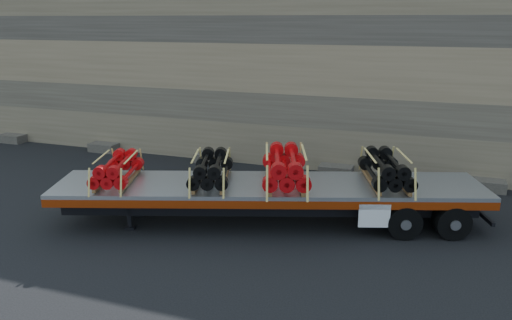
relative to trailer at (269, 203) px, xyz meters
The scene contains 7 objects.
ground 1.25m from the trailer, 163.09° to the left, with size 120.00×120.00×0.00m, color black.
rock_wall 7.50m from the trailer, 98.85° to the left, with size 44.00×3.00×7.00m, color #7A6B54.
trailer is the anchor object (origin of this frame).
bundle_front 4.24m from the trailer, 161.47° to the right, with size 0.99×1.98×0.70m, color red, non-canonical shape.
bundle_midfront 1.83m from the trailer, 161.47° to the right, with size 1.04×2.08×0.74m, color black, non-canonical shape.
bundle_midrear 1.10m from the trailer, 18.53° to the left, with size 1.21×2.42×0.86m, color red, non-canonical shape.
bundle_rear 3.30m from the trailer, 18.53° to the left, with size 1.10×2.20×0.78m, color black, non-canonical shape.
Camera 1 is at (5.06, -12.60, 5.48)m, focal length 35.00 mm.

